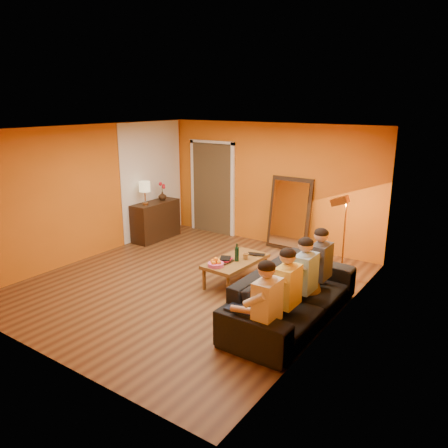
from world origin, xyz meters
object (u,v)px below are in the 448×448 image
Objects in this scene: coffee_table at (236,271)px; person_far_right at (320,268)px; floor_lamp at (344,239)px; person_far_left at (267,309)px; wine_bottle at (237,252)px; mirror_frame at (290,214)px; sideboard at (156,220)px; dog at (310,290)px; tumbler at (246,256)px; table_lamp at (145,193)px; sofa at (293,295)px; person_mid_right at (305,279)px; laptop at (255,255)px; vase at (162,196)px; person_mid_left at (288,293)px.

person_far_right is at bearing 3.14° from coffee_table.
floor_lamp reaches higher than coffee_table.
person_far_left reaches higher than wine_bottle.
mirror_frame is 1.29× the size of sideboard.
dog is 1.38m from tumbler.
mirror_frame reaches higher than table_lamp.
person_far_left is (0.13, -1.00, 0.24)m from sofa.
person_mid_right and person_far_right have the same top height.
dog is 0.50× the size of person_mid_right.
dog is 1.43m from wine_bottle.
dog reaches higher than laptop.
tumbler reaches higher than coffee_table.
person_far_left is 5.30m from vase.
sofa is at bearing -62.68° from mirror_frame.
sofa is 0.29m from person_mid_right.
mirror_frame reaches higher than laptop.
person_mid_right is at bearing -16.87° from coffee_table.
person_mid_left is at bearing -23.25° from table_lamp.
floor_lamp reaches higher than tumbler.
coffee_table is (2.86, -1.08, -0.21)m from sideboard.
table_lamp is at bearing 155.15° from laptop.
person_mid_left is at bearing -63.78° from dog.
dog is 5.68× the size of tumbler.
person_far_left is at bearing -47.50° from wine_bottle.
sofa is 13.03× the size of vase.
person_far_left and person_mid_left have the same top height.
floor_lamp is at bearing -1.21° from vase.
sideboard is (-2.79, -1.08, -0.34)m from mirror_frame.
person_mid_left is 1.10m from person_far_right.
mirror_frame is at bearing 112.54° from person_far_left.
vase reaches higher than wine_bottle.
mirror_frame is 1.25× the size of coffee_table.
sofa is (1.45, -2.81, -0.39)m from mirror_frame.
wine_bottle is at bearing 132.50° from person_far_left.
person_mid_right is 1.55m from tumbler.
person_mid_left is (0.06, -0.90, 0.30)m from dog.
mirror_frame is at bearing 126.22° from person_far_right.
person_mid_left is 6.28× the size of vase.
person_far_right is at bearing 90.00° from person_far_left.
dog is 0.95m from person_mid_left.
sofa is 1.76× the size of floor_lamp.
floor_lamp is (1.49, -0.92, -0.04)m from mirror_frame.
floor_lamp is 1.18× the size of person_mid_right.
vase is (0.00, 0.55, -0.16)m from table_lamp.
wine_bottle is 3.24m from vase.
mirror_frame is 1.25× the size of person_far_left.
person_mid_left is at bearing -64.11° from laptop.
person_mid_right is (0.13, 0.10, 0.24)m from sofa.
sofa is at bearing -95.27° from floor_lamp.
sofa is 1.48m from tumbler.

